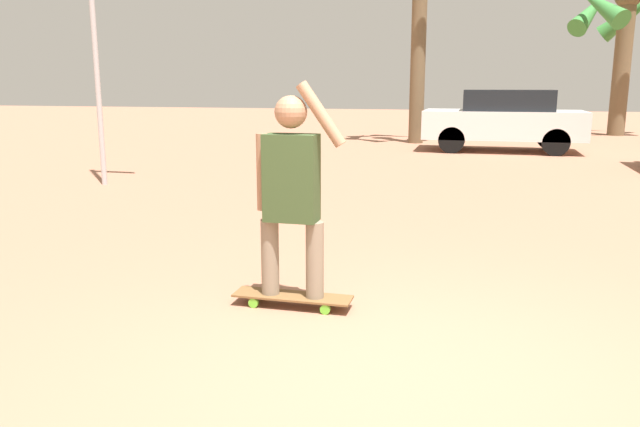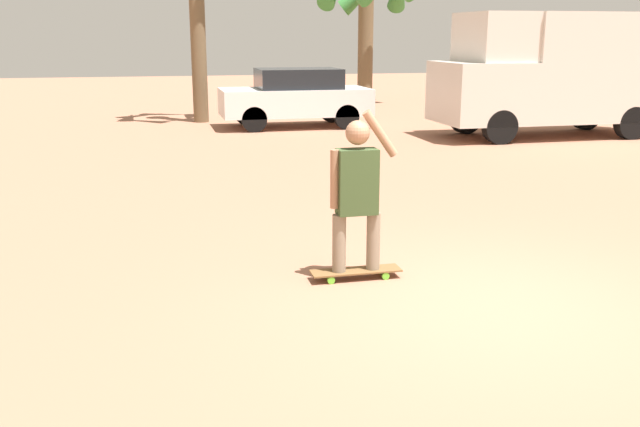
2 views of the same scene
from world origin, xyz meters
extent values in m
plane|color=#A36B51|center=(0.00, 0.00, 0.00)|extent=(80.00, 80.00, 0.00)
cube|color=brown|center=(-0.98, 1.07, 0.09)|extent=(0.94, 0.24, 0.02)
cylinder|color=#66C633|center=(-1.27, 0.97, 0.04)|extent=(0.08, 0.03, 0.08)
cylinder|color=#66C633|center=(-1.27, 1.17, 0.04)|extent=(0.08, 0.03, 0.08)
cylinder|color=#66C633|center=(-0.69, 0.97, 0.04)|extent=(0.08, 0.03, 0.08)
cylinder|color=#66C633|center=(-0.69, 1.17, 0.04)|extent=(0.08, 0.03, 0.08)
cylinder|color=gray|center=(-1.16, 1.07, 0.39)|extent=(0.14, 0.14, 0.60)
cylinder|color=gray|center=(-0.80, 1.07, 0.39)|extent=(0.14, 0.14, 0.60)
cube|color=#384C28|center=(-0.98, 1.07, 1.03)|extent=(0.40, 0.22, 0.66)
sphere|color=#A37556|center=(-0.98, 1.07, 1.52)|extent=(0.24, 0.24, 0.24)
cylinder|color=#A37556|center=(-1.21, 1.07, 1.06)|extent=(0.09, 0.09, 0.59)
cylinder|color=#A37556|center=(-0.75, 1.07, 1.51)|extent=(0.38, 0.09, 0.49)
cylinder|color=black|center=(-0.35, 12.78, 0.33)|extent=(0.66, 0.22, 0.66)
cylinder|color=black|center=(-0.35, 14.42, 0.33)|extent=(0.66, 0.22, 0.66)
cylinder|color=black|center=(2.14, 12.78, 0.33)|extent=(0.66, 0.22, 0.66)
cylinder|color=black|center=(2.14, 14.42, 0.33)|extent=(0.66, 0.22, 0.66)
cube|color=white|center=(0.90, 13.60, 0.69)|extent=(4.02, 1.86, 0.72)
cube|color=black|center=(1.00, 13.60, 1.32)|extent=(2.21, 1.64, 0.53)
cylinder|color=brown|center=(4.81, 19.90, 2.30)|extent=(0.55, 0.55, 4.60)
cone|color=#387F38|center=(5.22, 21.01, 4.16)|extent=(2.37, 1.41, 1.99)
cone|color=#387F38|center=(3.82, 20.56, 4.21)|extent=(1.86, 2.32, 1.86)
cone|color=#387F38|center=(3.82, 19.24, 4.25)|extent=(1.88, 2.36, 1.75)
cylinder|color=brown|center=(-1.53, 15.37, 2.80)|extent=(0.43, 0.43, 5.60)
cylinder|color=#B7B7BC|center=(-5.94, 6.07, 3.02)|extent=(0.09, 0.09, 6.05)
camera|label=1|loc=(0.40, -3.39, 1.72)|focal=35.00mm
camera|label=2|loc=(-2.96, -5.66, 2.45)|focal=40.00mm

